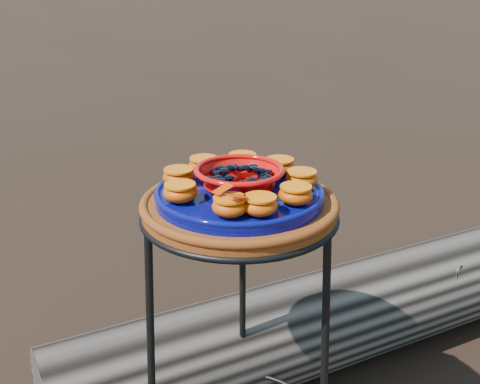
{
  "coord_description": "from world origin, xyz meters",
  "views": [
    {
      "loc": [
        0.04,
        -1.12,
        1.19
      ],
      "look_at": [
        0.0,
        0.0,
        0.75
      ],
      "focal_mm": 45.0,
      "sensor_mm": 36.0,
      "label": 1
    }
  ],
  "objects_px": {
    "plant_stand": "(239,358)",
    "red_bowl": "(239,179)",
    "cobalt_plate": "(239,196)",
    "terracotta_saucer": "(239,208)",
    "driftwood_log": "(316,323)"
  },
  "relations": [
    {
      "from": "terracotta_saucer",
      "to": "red_bowl",
      "type": "distance_m",
      "value": 0.06
    },
    {
      "from": "terracotta_saucer",
      "to": "plant_stand",
      "type": "bearing_deg",
      "value": 0.0
    },
    {
      "from": "cobalt_plate",
      "to": "red_bowl",
      "type": "relative_size",
      "value": 2.0
    },
    {
      "from": "red_bowl",
      "to": "driftwood_log",
      "type": "bearing_deg",
      "value": 64.2
    },
    {
      "from": "cobalt_plate",
      "to": "red_bowl",
      "type": "xyz_separation_m",
      "value": [
        0.0,
        0.0,
        0.03
      ]
    },
    {
      "from": "plant_stand",
      "to": "red_bowl",
      "type": "distance_m",
      "value": 0.43
    },
    {
      "from": "cobalt_plate",
      "to": "terracotta_saucer",
      "type": "bearing_deg",
      "value": 0.0
    },
    {
      "from": "plant_stand",
      "to": "cobalt_plate",
      "type": "relative_size",
      "value": 2.08
    },
    {
      "from": "terracotta_saucer",
      "to": "driftwood_log",
      "type": "relative_size",
      "value": 0.24
    },
    {
      "from": "terracotta_saucer",
      "to": "red_bowl",
      "type": "relative_size",
      "value": 2.33
    },
    {
      "from": "terracotta_saucer",
      "to": "cobalt_plate",
      "type": "bearing_deg",
      "value": 0.0
    },
    {
      "from": "driftwood_log",
      "to": "red_bowl",
      "type": "bearing_deg",
      "value": -115.8
    },
    {
      "from": "plant_stand",
      "to": "red_bowl",
      "type": "bearing_deg",
      "value": 0.0
    },
    {
      "from": "terracotta_saucer",
      "to": "driftwood_log",
      "type": "height_order",
      "value": "terracotta_saucer"
    },
    {
      "from": "plant_stand",
      "to": "cobalt_plate",
      "type": "height_order",
      "value": "cobalt_plate"
    }
  ]
}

